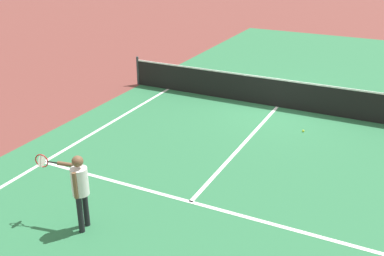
{
  "coord_description": "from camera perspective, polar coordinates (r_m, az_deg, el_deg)",
  "views": [
    {
      "loc": [
        3.71,
        -13.83,
        5.32
      ],
      "look_at": [
        -0.71,
        -4.89,
        1.0
      ],
      "focal_mm": 42.69,
      "sensor_mm": 36.0,
      "label": 1
    }
  ],
  "objects": [
    {
      "name": "line_service_near",
      "position": [
        9.86,
        -0.19,
        -9.21
      ],
      "size": [
        8.22,
        0.1,
        0.01
      ],
      "primitive_type": "cube",
      "color": "white",
      "rests_on": "ground_plane"
    },
    {
      "name": "player_near",
      "position": [
        8.82,
        -13.96,
        -6.87
      ],
      "size": [
        1.19,
        0.41,
        1.57
      ],
      "color": "black",
      "rests_on": "ground_plane"
    },
    {
      "name": "tennis_ball_near_net",
      "position": [
        13.5,
        13.73,
        -0.35
      ],
      "size": [
        0.07,
        0.07,
        0.07
      ],
      "primitive_type": "sphere",
      "color": "#CCE033",
      "rests_on": "ground_plane"
    },
    {
      "name": "ground_plane",
      "position": [
        15.27,
        10.61,
        2.61
      ],
      "size": [
        60.0,
        60.0,
        0.0
      ],
      "primitive_type": "plane",
      "color": "brown"
    },
    {
      "name": "court_surface_inbounds",
      "position": [
        15.27,
        10.61,
        2.62
      ],
      "size": [
        10.62,
        24.4,
        0.0
      ],
      "primitive_type": "cube",
      "color": "#2D7247",
      "rests_on": "ground_plane"
    },
    {
      "name": "line_center_service",
      "position": [
        12.45,
        6.41,
        -2.02
      ],
      "size": [
        0.1,
        6.4,
        0.01
      ],
      "primitive_type": "cube",
      "color": "white",
      "rests_on": "ground_plane"
    },
    {
      "name": "net",
      "position": [
        15.11,
        10.75,
        4.36
      ],
      "size": [
        10.87,
        0.09,
        1.07
      ],
      "color": "#33383D",
      "rests_on": "ground_plane"
    },
    {
      "name": "line_sideline_left",
      "position": [
        12.31,
        -16.6,
        -3.22
      ],
      "size": [
        0.1,
        11.89,
        0.01
      ],
      "primitive_type": "cube",
      "color": "white",
      "rests_on": "ground_plane"
    }
  ]
}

